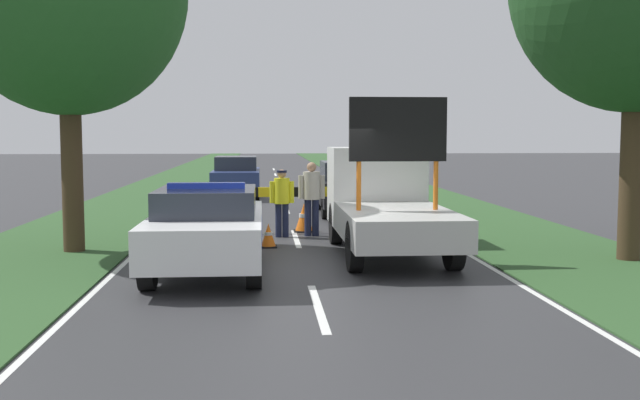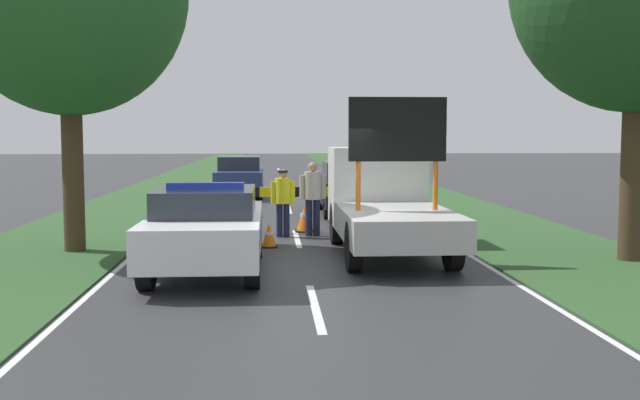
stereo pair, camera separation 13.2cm
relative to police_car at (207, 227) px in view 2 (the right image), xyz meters
name	(u,v)px [view 2 (the right image)]	position (x,y,z in m)	size (l,w,h in m)	color
ground_plane	(305,268)	(1.72, 0.31, -0.79)	(160.00, 160.00, 0.00)	#333335
lane_markings	(289,210)	(1.72, 10.68, -0.78)	(6.77, 57.91, 0.01)	silver
grass_verge_left	(165,188)	(-3.53, 20.31, -0.77)	(3.63, 120.00, 0.03)	#2D5128
grass_verge_right	(400,187)	(6.97, 20.31, -0.77)	(3.63, 120.00, 0.03)	#2D5128
police_car	(207,227)	(0.00, 0.00, 0.00)	(1.88, 4.84, 1.57)	white
work_truck	(385,201)	(3.43, 2.04, 0.25)	(2.00, 5.28, 3.07)	white
road_barrier	(283,195)	(1.42, 5.16, 0.15)	(3.43, 0.08, 1.12)	black
police_officer	(283,197)	(1.40, 4.38, 0.15)	(0.57, 0.36, 1.58)	#191E38
pedestrian_civilian	(313,193)	(2.11, 4.55, 0.24)	(0.63, 0.40, 1.74)	#191E38
traffic_cone_near_police	(269,235)	(1.07, 2.82, -0.54)	(0.36, 0.36, 0.51)	black
traffic_cone_centre_front	(305,218)	(1.97, 5.36, -0.44)	(0.51, 0.51, 0.70)	black
queued_car_sedan_black	(351,187)	(3.55, 9.36, 0.02)	(1.85, 4.34, 1.59)	black
queued_car_hatch_blue	(240,176)	(-0.04, 15.56, 0.04)	(1.74, 4.46, 1.57)	navy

